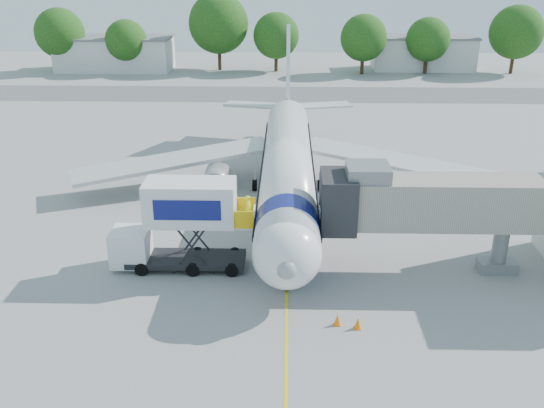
{
  "coord_description": "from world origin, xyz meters",
  "views": [
    {
      "loc": [
        -0.06,
        -39.15,
        17.47
      ],
      "look_at": [
        -0.94,
        -4.62,
        3.2
      ],
      "focal_mm": 40.0,
      "sensor_mm": 36.0,
      "label": 1
    }
  ],
  "objects_px": {
    "catering_hiloader": "(180,226)",
    "ground_tug": "(318,341)",
    "aircraft": "(287,163)",
    "jet_bridge": "(427,203)"
  },
  "relations": [
    {
      "from": "aircraft",
      "to": "catering_hiloader",
      "type": "xyz_separation_m",
      "value": [
        -6.27,
        -11.12,
        -0.19
      ]
    },
    {
      "from": "catering_hiloader",
      "to": "ground_tug",
      "type": "relative_size",
      "value": 2.19
    },
    {
      "from": "aircraft",
      "to": "jet_bridge",
      "type": "bearing_deg",
      "value": -54.3
    },
    {
      "from": "ground_tug",
      "to": "jet_bridge",
      "type": "bearing_deg",
      "value": 33.92
    },
    {
      "from": "aircraft",
      "to": "catering_hiloader",
      "type": "relative_size",
      "value": 4.44
    },
    {
      "from": "catering_hiloader",
      "to": "ground_tug",
      "type": "bearing_deg",
      "value": -47.24
    },
    {
      "from": "ground_tug",
      "to": "catering_hiloader",
      "type": "bearing_deg",
      "value": 114.34
    },
    {
      "from": "aircraft",
      "to": "jet_bridge",
      "type": "distance_m",
      "value": 13.77
    },
    {
      "from": "jet_bridge",
      "to": "catering_hiloader",
      "type": "distance_m",
      "value": 14.35
    },
    {
      "from": "jet_bridge",
      "to": "catering_hiloader",
      "type": "relative_size",
      "value": 1.64
    }
  ]
}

